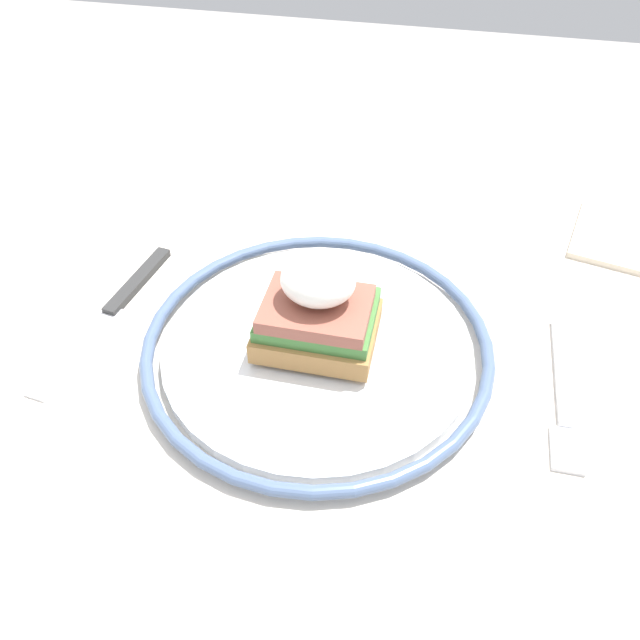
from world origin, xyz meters
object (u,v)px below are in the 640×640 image
(plate, at_px, (320,345))
(sandwich, at_px, (321,311))
(fork, at_px, (563,398))
(knife, at_px, (117,305))

(plate, bearing_deg, sandwich, -116.63)
(plate, distance_m, sandwich, 0.04)
(fork, distance_m, knife, 0.36)
(plate, xyz_separation_m, fork, (-0.18, 0.01, -0.01))
(sandwich, xyz_separation_m, fork, (-0.18, 0.01, -0.04))
(fork, relative_size, knife, 0.78)
(knife, bearing_deg, plate, 175.46)
(fork, bearing_deg, sandwich, -2.91)
(sandwich, distance_m, fork, 0.19)
(sandwich, relative_size, knife, 0.48)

